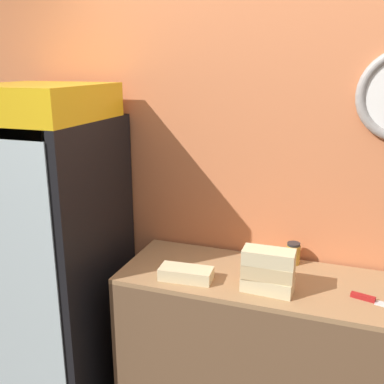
# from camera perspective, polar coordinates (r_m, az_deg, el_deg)

# --- Properties ---
(wall_back) EXTENTS (5.20, 0.10, 2.70)m
(wall_back) POSITION_cam_1_polar(r_m,az_deg,el_deg) (2.48, 12.33, 2.03)
(wall_back) COLOR #D17547
(wall_back) RESTS_ON ground_plane
(prep_counter) EXTENTS (1.57, 0.56, 0.90)m
(prep_counter) POSITION_cam_1_polar(r_m,az_deg,el_deg) (2.56, 9.85, -19.83)
(prep_counter) COLOR brown
(prep_counter) RESTS_ON ground_plane
(beverage_cooler) EXTENTS (0.63, 0.72, 1.84)m
(beverage_cooler) POSITION_cam_1_polar(r_m,az_deg,el_deg) (2.70, -16.51, -5.00)
(beverage_cooler) COLOR black
(beverage_cooler) RESTS_ON ground_plane
(sandwich_stack_bottom) EXTENTS (0.25, 0.12, 0.07)m
(sandwich_stack_bottom) POSITION_cam_1_polar(r_m,az_deg,el_deg) (2.20, 9.54, -11.50)
(sandwich_stack_bottom) COLOR beige
(sandwich_stack_bottom) RESTS_ON prep_counter
(sandwich_stack_middle) EXTENTS (0.24, 0.11, 0.07)m
(sandwich_stack_middle) POSITION_cam_1_polar(r_m,az_deg,el_deg) (2.16, 9.63, -9.85)
(sandwich_stack_middle) COLOR tan
(sandwich_stack_middle) RESTS_ON sandwich_stack_bottom
(sandwich_stack_top) EXTENTS (0.24, 0.12, 0.07)m
(sandwich_stack_top) POSITION_cam_1_polar(r_m,az_deg,el_deg) (2.13, 9.72, -8.14)
(sandwich_stack_top) COLOR beige
(sandwich_stack_top) RESTS_ON sandwich_stack_middle
(sandwich_flat_left) EXTENTS (0.27, 0.14, 0.06)m
(sandwich_flat_left) POSITION_cam_1_polar(r_m,az_deg,el_deg) (2.28, -0.76, -10.33)
(sandwich_flat_left) COLOR beige
(sandwich_flat_left) RESTS_ON prep_counter
(chefs_knife) EXTENTS (0.29, 0.11, 0.02)m
(chefs_knife) POSITION_cam_1_polar(r_m,az_deg,el_deg) (2.25, 22.18, -12.67)
(chefs_knife) COLOR silver
(chefs_knife) RESTS_ON prep_counter
(condiment_jar) EXTENTS (0.08, 0.08, 0.12)m
(condiment_jar) POSITION_cam_1_polar(r_m,az_deg,el_deg) (2.49, 12.72, -7.62)
(condiment_jar) COLOR gold
(condiment_jar) RESTS_ON prep_counter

